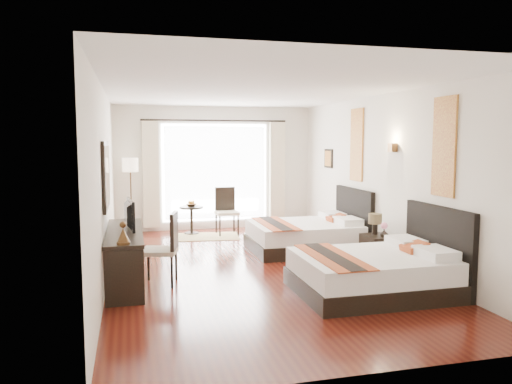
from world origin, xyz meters
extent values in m
cube|color=#3E100B|center=(0.00, 0.00, -0.01)|extent=(4.50, 7.50, 0.01)
cube|color=white|center=(0.00, 0.00, 2.79)|extent=(4.50, 7.50, 0.02)
cube|color=silver|center=(2.25, 0.00, 1.40)|extent=(0.01, 7.50, 2.80)
cube|color=silver|center=(-2.25, 0.00, 1.40)|extent=(0.01, 7.50, 2.80)
cube|color=silver|center=(0.00, 3.75, 1.40)|extent=(4.50, 0.01, 2.80)
cube|color=silver|center=(0.00, -3.75, 1.40)|extent=(4.50, 0.01, 2.80)
cube|color=white|center=(0.00, 3.73, 1.30)|extent=(2.40, 0.02, 2.20)
cube|color=white|center=(0.00, 3.67, 1.30)|extent=(2.30, 0.02, 2.10)
cube|color=beige|center=(-1.45, 3.63, 1.28)|extent=(0.35, 0.14, 2.35)
cube|color=beige|center=(1.45, 3.63, 1.28)|extent=(0.35, 0.14, 2.35)
cube|color=maroon|center=(2.23, -1.63, 1.95)|extent=(0.03, 0.50, 1.35)
cube|color=maroon|center=(2.23, 1.05, 1.95)|extent=(0.03, 0.50, 1.35)
cube|color=#422D17|center=(2.19, -0.34, 1.92)|extent=(0.10, 0.14, 0.14)
cube|color=black|center=(-2.22, -0.28, 1.55)|extent=(0.04, 1.25, 0.95)
cube|color=white|center=(-2.19, -0.28, 1.55)|extent=(0.01, 1.12, 0.82)
cube|color=black|center=(1.18, -1.63, 0.12)|extent=(1.95, 1.52, 0.24)
cube|color=white|center=(1.18, -1.63, 0.38)|extent=(1.89, 1.48, 0.29)
cube|color=black|center=(2.20, -1.63, 0.57)|extent=(0.08, 1.52, 1.14)
cube|color=maroon|center=(0.64, -1.63, 0.53)|extent=(0.52, 1.58, 0.02)
cube|color=black|center=(1.19, 1.05, 0.12)|extent=(1.94, 1.51, 0.24)
cube|color=white|center=(1.19, 1.05, 0.38)|extent=(1.88, 1.47, 0.28)
cube|color=black|center=(2.20, 1.05, 0.57)|extent=(0.08, 1.51, 1.13)
cube|color=maroon|center=(0.65, 1.05, 0.53)|extent=(0.52, 1.57, 0.02)
cube|color=black|center=(1.98, -0.34, 0.25)|extent=(0.43, 0.53, 0.51)
cylinder|color=black|center=(1.96, -0.25, 0.59)|extent=(0.09, 0.09, 0.18)
cylinder|color=#3D321D|center=(1.96, -0.25, 0.77)|extent=(0.22, 0.22, 0.16)
imported|color=black|center=(1.97, -0.54, 0.57)|extent=(0.16, 0.16, 0.14)
cube|color=black|center=(-1.99, -0.28, 0.38)|extent=(0.50, 2.20, 0.76)
imported|color=black|center=(-1.97, -0.19, 0.97)|extent=(0.17, 0.76, 0.43)
cube|color=beige|center=(-1.51, -0.51, 0.48)|extent=(0.57, 0.57, 0.06)
cube|color=black|center=(-1.31, -0.56, 0.76)|extent=(0.15, 0.45, 0.53)
cylinder|color=black|center=(-1.88, 3.45, 0.02)|extent=(0.25, 0.25, 0.03)
cylinder|color=#422D17|center=(-1.88, 3.45, 0.73)|extent=(0.03, 0.03, 1.41)
cylinder|color=beige|center=(-1.88, 3.45, 1.51)|extent=(0.33, 0.33, 0.29)
cylinder|color=black|center=(-0.62, 3.20, 0.30)|extent=(0.52, 0.52, 0.60)
imported|color=#4C2E1B|center=(-0.61, 3.22, 0.63)|extent=(0.31, 0.31, 0.06)
cube|color=beige|center=(0.12, 2.94, 0.47)|extent=(0.49, 0.49, 0.06)
cube|color=black|center=(0.11, 3.15, 0.76)|extent=(0.44, 0.06, 0.52)
cube|color=tan|center=(-0.34, 2.79, 0.01)|extent=(1.41, 1.04, 0.01)
camera|label=1|loc=(-1.89, -7.55, 2.04)|focal=35.00mm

